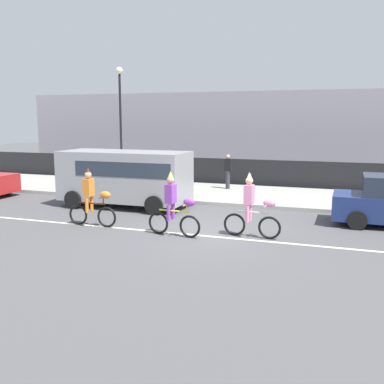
# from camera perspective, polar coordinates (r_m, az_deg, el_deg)

# --- Properties ---
(ground_plane) EXTENTS (80.00, 80.00, 0.00)m
(ground_plane) POSITION_cam_1_polar(r_m,az_deg,el_deg) (13.84, 1.71, -5.04)
(ground_plane) COLOR #4C4C4F
(road_centre_line) EXTENTS (36.00, 0.14, 0.01)m
(road_centre_line) POSITION_cam_1_polar(r_m,az_deg,el_deg) (13.38, 1.05, -5.53)
(road_centre_line) COLOR beige
(road_centre_line) RESTS_ON ground
(sidewalk_curb) EXTENTS (60.00, 5.00, 0.15)m
(sidewalk_curb) POSITION_cam_1_polar(r_m,az_deg,el_deg) (19.99, 7.43, -0.42)
(sidewalk_curb) COLOR #9E9B93
(sidewalk_curb) RESTS_ON ground
(fence_line) EXTENTS (40.00, 0.08, 1.40)m
(fence_line) POSITION_cam_1_polar(r_m,az_deg,el_deg) (22.71, 9.01, 2.31)
(fence_line) COLOR black
(fence_line) RESTS_ON ground
(building_backdrop) EXTENTS (28.00, 8.00, 5.04)m
(building_backdrop) POSITION_cam_1_polar(r_m,az_deg,el_deg) (31.61, 6.46, 7.62)
(building_backdrop) COLOR #99939E
(building_backdrop) RESTS_ON ground
(parade_cyclist_orange) EXTENTS (1.72, 0.50, 1.92)m
(parade_cyclist_orange) POSITION_cam_1_polar(r_m,az_deg,el_deg) (14.70, -12.57, -1.06)
(parade_cyclist_orange) COLOR black
(parade_cyclist_orange) RESTS_ON ground
(parade_cyclist_purple) EXTENTS (1.72, 0.50, 1.92)m
(parade_cyclist_purple) POSITION_cam_1_polar(r_m,az_deg,el_deg) (13.17, -2.28, -2.04)
(parade_cyclist_purple) COLOR black
(parade_cyclist_purple) RESTS_ON ground
(parade_cyclist_pink) EXTENTS (1.72, 0.50, 1.92)m
(parade_cyclist_pink) POSITION_cam_1_polar(r_m,az_deg,el_deg) (13.12, 7.70, -2.17)
(parade_cyclist_pink) COLOR black
(parade_cyclist_pink) RESTS_ON ground
(parked_van_grey) EXTENTS (5.00, 2.22, 2.18)m
(parked_van_grey) POSITION_cam_1_polar(r_m,az_deg,el_deg) (17.64, -8.34, 2.21)
(parked_van_grey) COLOR #99999E
(parked_van_grey) RESTS_ON ground
(street_lamp_post) EXTENTS (0.36, 0.36, 5.86)m
(street_lamp_post) POSITION_cam_1_polar(r_m,az_deg,el_deg) (23.77, -9.10, 10.55)
(street_lamp_post) COLOR black
(street_lamp_post) RESTS_ON sidewalk_curb
(pedestrian_onlooker) EXTENTS (0.32, 0.20, 1.62)m
(pedestrian_onlooker) POSITION_cam_1_polar(r_m,az_deg,el_deg) (21.16, 4.58, 2.73)
(pedestrian_onlooker) COLOR #33333D
(pedestrian_onlooker) RESTS_ON sidewalk_curb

